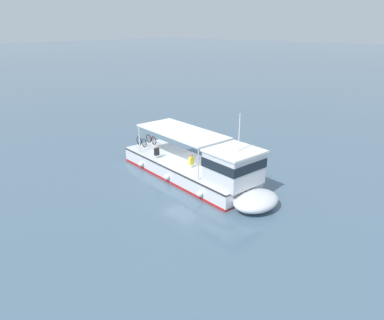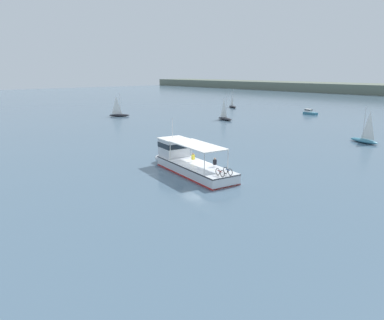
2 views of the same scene
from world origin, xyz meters
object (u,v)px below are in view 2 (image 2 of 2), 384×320
object	(u,v)px
ferry_main	(187,162)
sailboat_near_port	(364,139)
sailboat_mid_channel	(225,118)
sailboat_off_bow	(233,106)
motorboat_far_right	(310,112)
sailboat_outer_anchorage	(119,114)

from	to	relation	value
ferry_main	sailboat_near_port	bearing A→B (deg)	79.64
sailboat_mid_channel	sailboat_off_bow	world-z (taller)	same
motorboat_far_right	sailboat_outer_anchorage	bearing A→B (deg)	-125.59
ferry_main	sailboat_outer_anchorage	bearing A→B (deg)	158.50
sailboat_outer_anchorage	sailboat_off_bow	bearing A→B (deg)	85.00
sailboat_mid_channel	sailboat_off_bow	distance (m)	27.69
sailboat_mid_channel	sailboat_near_port	xyz separation A→B (m)	(31.45, -2.73, 0.00)
sailboat_mid_channel	sailboat_outer_anchorage	bearing A→B (deg)	-145.43
sailboat_mid_channel	sailboat_off_bow	size ratio (longest dim) A/B	1.00
sailboat_off_bow	motorboat_far_right	bearing A→B (deg)	4.99
sailboat_outer_anchorage	motorboat_far_right	world-z (taller)	sailboat_outer_anchorage
sailboat_near_port	motorboat_far_right	world-z (taller)	sailboat_near_port
sailboat_outer_anchorage	motorboat_far_right	distance (m)	46.41
sailboat_off_bow	sailboat_outer_anchorage	bearing A→B (deg)	-95.00
sailboat_mid_channel	sailboat_off_bow	xyz separation A→B (m)	(-17.61, 21.37, 0.00)
ferry_main	sailboat_mid_channel	size ratio (longest dim) A/B	2.41
ferry_main	sailboat_off_bow	bearing A→B (deg)	128.88
sailboat_off_bow	sailboat_near_port	bearing A→B (deg)	-26.16
ferry_main	motorboat_far_right	xyz separation A→B (m)	(-19.70, 56.14, -0.47)
sailboat_near_port	sailboat_off_bow	bearing A→B (deg)	153.84
ferry_main	sailboat_near_port	world-z (taller)	sailboat_near_port
sailboat_off_bow	ferry_main	bearing A→B (deg)	-51.12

